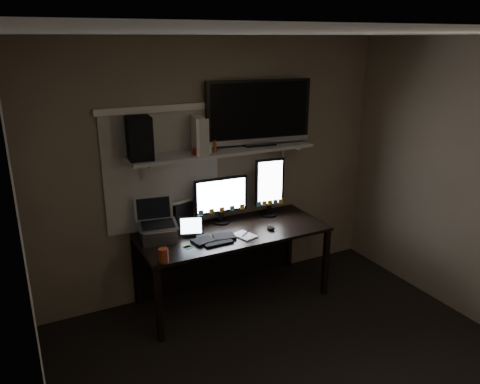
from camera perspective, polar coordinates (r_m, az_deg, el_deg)
ceiling at (r=2.89m, az=12.18°, el=18.32°), size 3.60×3.60×0.00m
back_wall at (r=4.61m, az=-2.92°, el=2.85°), size 3.60×0.00×3.60m
left_wall at (r=2.58m, az=-23.99°, el=-11.94°), size 0.00×3.60×3.60m
window_blinds at (r=4.40m, az=-9.40°, el=2.53°), size 1.10×0.02×1.10m
desk at (r=4.64m, az=-1.50°, el=-6.22°), size 1.80×0.75×0.73m
wall_shelf at (r=4.41m, az=-2.03°, el=5.00°), size 1.80×0.35×0.03m
monitor_landscape at (r=4.58m, az=-2.33°, el=-0.98°), size 0.54×0.09×0.47m
monitor_portrait at (r=4.75m, az=3.62°, el=0.60°), size 0.31×0.09×0.61m
keyboard at (r=4.27m, az=-3.18°, el=-5.72°), size 0.41×0.16×0.02m
mouse at (r=4.49m, az=3.77°, el=-4.39°), size 0.07×0.10×0.04m
notepad at (r=4.35m, az=0.57°, el=-5.33°), size 0.20×0.24×0.01m
tablet at (r=4.33m, az=-6.06°, el=-4.21°), size 0.25×0.16×0.20m
file_sorter at (r=4.53m, az=-7.09°, el=-2.70°), size 0.23×0.16×0.27m
laptop at (r=4.24m, az=-10.01°, el=-3.53°), size 0.38×0.33×0.38m
cup at (r=3.91m, az=-9.31°, el=-7.61°), size 0.08×0.08×0.12m
sticky_notes at (r=4.19m, az=-4.74°, el=-6.37°), size 0.32×0.25×0.00m
tv at (r=4.54m, az=2.28°, el=9.62°), size 1.06×0.32×0.62m
game_console at (r=4.26m, az=-5.10°, el=6.95°), size 0.14×0.29×0.33m
speaker at (r=4.10m, az=-12.16°, el=6.46°), size 0.23×0.27×0.37m
bottles at (r=4.23m, az=-4.34°, el=5.51°), size 0.21×0.09×0.13m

